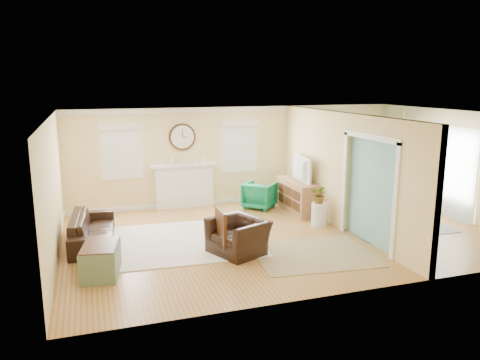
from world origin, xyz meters
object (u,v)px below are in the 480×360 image
(eames_chair, at_px, (238,236))
(credenza, at_px, (298,196))
(sofa, at_px, (93,229))
(dining_table, at_px, (377,207))
(green_chair, at_px, (260,195))

(eames_chair, distance_m, credenza, 3.32)
(sofa, relative_size, eames_chair, 2.04)
(eames_chair, height_order, dining_table, eames_chair)
(credenza, bearing_deg, eames_chair, -135.06)
(green_chair, distance_m, dining_table, 2.97)
(sofa, height_order, credenza, credenza)
(eames_chair, relative_size, credenza, 0.65)
(sofa, relative_size, green_chair, 2.77)
(green_chair, bearing_deg, dining_table, -173.61)
(eames_chair, relative_size, green_chair, 1.35)
(sofa, xyz_separation_m, credenza, (5.01, 0.90, 0.09))
(green_chair, xyz_separation_m, credenza, (0.81, -0.61, 0.05))
(green_chair, distance_m, credenza, 1.01)
(sofa, bearing_deg, eames_chair, -114.58)
(eames_chair, distance_m, green_chair, 3.33)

